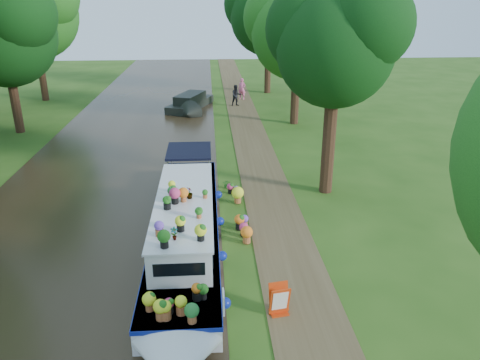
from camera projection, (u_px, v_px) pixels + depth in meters
name	position (u px, v px, depth m)	size (l,w,h in m)	color
ground	(247.00, 224.00, 18.02)	(100.00, 100.00, 0.00)	#284E13
canal_water	(88.00, 229.00, 17.64)	(10.00, 100.00, 0.02)	black
towpath	(277.00, 223.00, 18.09)	(2.20, 100.00, 0.03)	#4D3E24
plant_boat	(185.00, 227.00, 15.93)	(2.29, 13.52, 2.25)	silver
tree_near_overhang	(336.00, 39.00, 18.67)	(5.52, 5.28, 8.99)	black
tree_near_mid	(298.00, 25.00, 29.92)	(6.90, 6.60, 9.40)	black
tree_near_far	(269.00, 10.00, 39.88)	(7.59, 7.26, 10.30)	black
tree_far_c	(2.00, 26.00, 27.83)	(7.13, 6.82, 9.59)	black
tree_far_d	(32.00, 6.00, 36.70)	(8.05, 7.70, 10.85)	black
second_boat	(190.00, 103.00, 36.02)	(3.67, 6.63, 1.20)	black
sandwich_board	(279.00, 301.00, 12.79)	(0.58, 0.53, 0.88)	red
pedestrian_pink	(242.00, 89.00, 39.23)	(0.64, 0.42, 1.75)	#D15696
pedestrian_dark	(236.00, 95.00, 36.91)	(0.80, 0.62, 1.65)	black
verge_plant	(227.00, 184.00, 21.33)	(0.36, 0.31, 0.40)	#24671E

